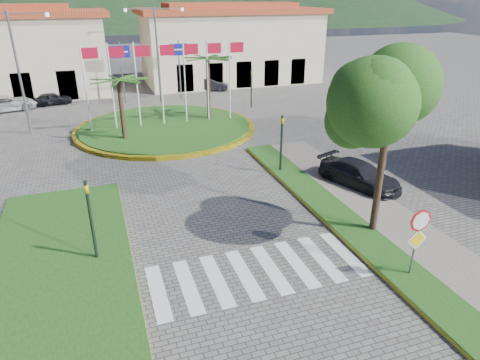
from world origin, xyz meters
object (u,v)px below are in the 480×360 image
object	(u,v)px
roundabout_island	(166,127)
car_side_right	(359,175)
deciduous_tree	(390,108)
stop_sign	(418,233)
white_van	(7,103)
car_dark_b	(210,84)
car_dark_a	(52,99)

from	to	relation	value
roundabout_island	car_side_right	world-z (taller)	roundabout_island
car_side_right	deciduous_tree	bearing A→B (deg)	-137.43
deciduous_tree	stop_sign	bearing A→B (deg)	-101.18
deciduous_tree	white_van	xyz separation A→B (m)	(-16.92, 26.48, -4.54)
car_dark_b	white_van	bearing A→B (deg)	121.14
stop_sign	car_side_right	world-z (taller)	stop_sign
car_dark_b	car_side_right	bearing A→B (deg)	-154.28
stop_sign	car_dark_b	distance (m)	32.01
car_dark_a	car_dark_b	size ratio (longest dim) A/B	0.85
stop_sign	car_dark_a	size ratio (longest dim) A/B	0.84
deciduous_tree	white_van	world-z (taller)	deciduous_tree
white_van	car_dark_a	size ratio (longest dim) A/B	1.44
roundabout_island	white_van	xyz separation A→B (m)	(-11.43, 9.48, 0.46)
car_dark_a	stop_sign	bearing A→B (deg)	-169.43
stop_sign	car_dark_b	bearing A→B (deg)	87.12
stop_sign	deciduous_tree	world-z (taller)	deciduous_tree
roundabout_island	car_dark_a	size ratio (longest dim) A/B	4.01
car_side_right	stop_sign	bearing A→B (deg)	-131.33
stop_sign	car_dark_b	world-z (taller)	stop_sign
deciduous_tree	car_side_right	distance (m)	6.41
deciduous_tree	roundabout_island	bearing A→B (deg)	107.91
car_dark_a	deciduous_tree	bearing A→B (deg)	-166.18
car_dark_a	car_dark_b	distance (m)	14.57
car_dark_b	car_side_right	xyz separation A→B (m)	(1.00, -24.85, 0.02)
car_dark_a	car_side_right	world-z (taller)	car_side_right
white_van	car_dark_b	bearing A→B (deg)	-97.56
white_van	car_dark_b	world-z (taller)	white_van
white_van	car_dark_b	distance (m)	18.09
roundabout_island	stop_sign	xyz separation A→B (m)	(4.90, -20.04, 1.61)
deciduous_tree	car_dark_b	bearing A→B (deg)	88.01
roundabout_island	white_van	world-z (taller)	roundabout_island
roundabout_island	car_dark_b	distance (m)	13.57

